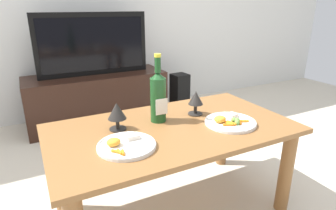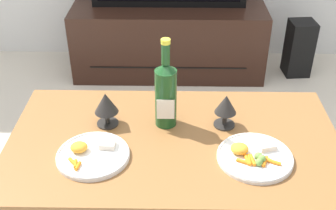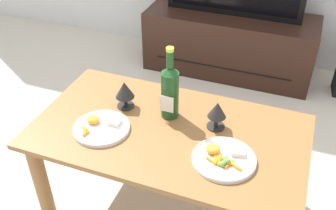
{
  "view_description": "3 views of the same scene",
  "coord_description": "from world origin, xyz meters",
  "px_view_note": "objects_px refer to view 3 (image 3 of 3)",
  "views": [
    {
      "loc": [
        -0.6,
        -1.13,
        1.06
      ],
      "look_at": [
        0.01,
        0.07,
        0.58
      ],
      "focal_mm": 30.26,
      "sensor_mm": 36.0,
      "label": 1
    },
    {
      "loc": [
        -0.0,
        -1.22,
        1.45
      ],
      "look_at": [
        -0.03,
        0.06,
        0.6
      ],
      "focal_mm": 45.97,
      "sensor_mm": 36.0,
      "label": 2
    },
    {
      "loc": [
        0.46,
        -1.22,
        1.58
      ],
      "look_at": [
        -0.03,
        0.07,
        0.57
      ],
      "focal_mm": 41.29,
      "sensor_mm": 36.0,
      "label": 3
    }
  ],
  "objects_px": {
    "wine_bottle": "(170,90)",
    "goblet_left": "(125,91)",
    "dinner_plate_left": "(101,127)",
    "goblet_right": "(217,111)",
    "dining_table": "(169,145)",
    "dinner_plate_right": "(224,158)",
    "tv_stand": "(229,43)"
  },
  "relations": [
    {
      "from": "wine_bottle",
      "to": "goblet_left",
      "type": "distance_m",
      "value": 0.23
    },
    {
      "from": "tv_stand",
      "to": "dinner_plate_right",
      "type": "bearing_deg",
      "value": -78.34
    },
    {
      "from": "dining_table",
      "to": "tv_stand",
      "type": "bearing_deg",
      "value": 91.68
    },
    {
      "from": "wine_bottle",
      "to": "dinner_plate_left",
      "type": "height_order",
      "value": "wine_bottle"
    },
    {
      "from": "dinner_plate_left",
      "to": "tv_stand",
      "type": "bearing_deg",
      "value": 81.22
    },
    {
      "from": "dinner_plate_left",
      "to": "goblet_left",
      "type": "bearing_deg",
      "value": 82.35
    },
    {
      "from": "wine_bottle",
      "to": "goblet_right",
      "type": "height_order",
      "value": "wine_bottle"
    },
    {
      "from": "goblet_right",
      "to": "dinner_plate_right",
      "type": "distance_m",
      "value": 0.22
    },
    {
      "from": "goblet_right",
      "to": "dinner_plate_left",
      "type": "bearing_deg",
      "value": -157.6
    },
    {
      "from": "dining_table",
      "to": "tv_stand",
      "type": "xyz_separation_m",
      "value": [
        -0.04,
        1.42,
        -0.17
      ]
    },
    {
      "from": "goblet_right",
      "to": "tv_stand",
      "type": "bearing_deg",
      "value": 99.82
    },
    {
      "from": "dining_table",
      "to": "wine_bottle",
      "type": "xyz_separation_m",
      "value": [
        -0.03,
        0.1,
        0.23
      ]
    },
    {
      "from": "tv_stand",
      "to": "goblet_right",
      "type": "xyz_separation_m",
      "value": [
        0.23,
        -1.33,
        0.35
      ]
    },
    {
      "from": "tv_stand",
      "to": "goblet_right",
      "type": "bearing_deg",
      "value": -80.18
    },
    {
      "from": "tv_stand",
      "to": "dinner_plate_left",
      "type": "relative_size",
      "value": 5.01
    },
    {
      "from": "wine_bottle",
      "to": "goblet_left",
      "type": "xyz_separation_m",
      "value": [
        -0.22,
        -0.01,
        -0.05
      ]
    },
    {
      "from": "dining_table",
      "to": "tv_stand",
      "type": "height_order",
      "value": "dining_table"
    },
    {
      "from": "goblet_left",
      "to": "goblet_right",
      "type": "height_order",
      "value": "goblet_left"
    },
    {
      "from": "wine_bottle",
      "to": "dining_table",
      "type": "bearing_deg",
      "value": -72.44
    },
    {
      "from": "wine_bottle",
      "to": "goblet_left",
      "type": "height_order",
      "value": "wine_bottle"
    },
    {
      "from": "goblet_right",
      "to": "dining_table",
      "type": "bearing_deg",
      "value": -154.21
    },
    {
      "from": "wine_bottle",
      "to": "dinner_plate_left",
      "type": "relative_size",
      "value": 1.39
    },
    {
      "from": "goblet_right",
      "to": "dinner_plate_right",
      "type": "xyz_separation_m",
      "value": [
        0.08,
        -0.19,
        -0.07
      ]
    },
    {
      "from": "wine_bottle",
      "to": "goblet_right",
      "type": "distance_m",
      "value": 0.23
    },
    {
      "from": "tv_stand",
      "to": "dinner_plate_right",
      "type": "relative_size",
      "value": 4.86
    },
    {
      "from": "dinner_plate_right",
      "to": "tv_stand",
      "type": "bearing_deg",
      "value": 101.66
    },
    {
      "from": "dinner_plate_left",
      "to": "wine_bottle",
      "type": "bearing_deg",
      "value": 39.15
    },
    {
      "from": "dining_table",
      "to": "goblet_left",
      "type": "bearing_deg",
      "value": 160.07
    },
    {
      "from": "dinner_plate_left",
      "to": "dinner_plate_right",
      "type": "bearing_deg",
      "value": -0.15
    },
    {
      "from": "dining_table",
      "to": "goblet_right",
      "type": "distance_m",
      "value": 0.27
    },
    {
      "from": "wine_bottle",
      "to": "goblet_left",
      "type": "relative_size",
      "value": 2.57
    },
    {
      "from": "wine_bottle",
      "to": "dinner_plate_right",
      "type": "distance_m",
      "value": 0.39
    }
  ]
}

